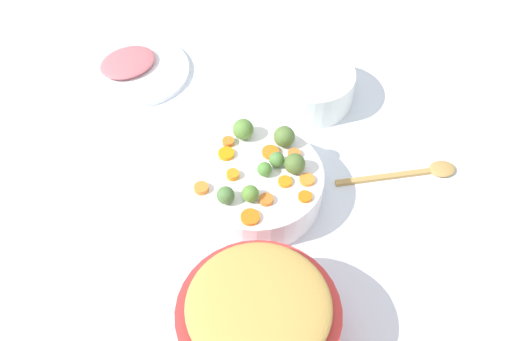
% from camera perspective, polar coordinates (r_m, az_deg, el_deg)
% --- Properties ---
extents(tabletop, '(2.40, 2.40, 0.02)m').
position_cam_1_polar(tabletop, '(1.25, -0.03, -1.35)').
color(tabletop, silver).
rests_on(tabletop, ground).
extents(serving_bowl_carrots, '(0.27, 0.27, 0.07)m').
position_cam_1_polar(serving_bowl_carrots, '(1.19, 0.00, -1.45)').
color(serving_bowl_carrots, white).
rests_on(serving_bowl_carrots, tabletop).
extents(metal_pot, '(0.27, 0.27, 0.11)m').
position_cam_1_polar(metal_pot, '(1.01, 0.24, -14.81)').
color(metal_pot, red).
rests_on(metal_pot, tabletop).
extents(stuffing_mound, '(0.23, 0.23, 0.04)m').
position_cam_1_polar(stuffing_mound, '(0.94, 0.26, -12.87)').
color(stuffing_mound, tan).
rests_on(stuffing_mound, metal_pot).
extents(carrot_slice_0, '(0.04, 0.04, 0.01)m').
position_cam_1_polar(carrot_slice_0, '(1.15, 4.94, -0.90)').
color(carrot_slice_0, orange).
rests_on(carrot_slice_0, serving_bowl_carrots).
extents(carrot_slice_1, '(0.03, 0.03, 0.01)m').
position_cam_1_polar(carrot_slice_1, '(1.13, 4.75, -2.53)').
color(carrot_slice_1, orange).
rests_on(carrot_slice_1, serving_bowl_carrots).
extents(carrot_slice_2, '(0.05, 0.05, 0.01)m').
position_cam_1_polar(carrot_slice_2, '(1.20, 1.32, 1.90)').
color(carrot_slice_2, orange).
rests_on(carrot_slice_2, serving_bowl_carrots).
extents(carrot_slice_3, '(0.03, 0.03, 0.01)m').
position_cam_1_polar(carrot_slice_3, '(1.19, 3.71, 1.60)').
color(carrot_slice_3, orange).
rests_on(carrot_slice_3, serving_bowl_carrots).
extents(carrot_slice_4, '(0.03, 0.03, 0.01)m').
position_cam_1_polar(carrot_slice_4, '(1.15, 2.81, -1.09)').
color(carrot_slice_4, orange).
rests_on(carrot_slice_4, serving_bowl_carrots).
extents(carrot_slice_5, '(0.04, 0.04, 0.01)m').
position_cam_1_polar(carrot_slice_5, '(1.19, -2.89, 1.62)').
color(carrot_slice_5, orange).
rests_on(carrot_slice_5, serving_bowl_carrots).
extents(carrot_slice_6, '(0.04, 0.04, 0.01)m').
position_cam_1_polar(carrot_slice_6, '(1.14, -5.29, -1.71)').
color(carrot_slice_6, orange).
rests_on(carrot_slice_6, serving_bowl_carrots).
extents(carrot_slice_7, '(0.05, 0.05, 0.01)m').
position_cam_1_polar(carrot_slice_7, '(1.10, -0.56, -4.53)').
color(carrot_slice_7, orange).
rests_on(carrot_slice_7, serving_bowl_carrots).
extents(carrot_slice_8, '(0.03, 0.03, 0.01)m').
position_cam_1_polar(carrot_slice_8, '(1.12, 1.00, -2.82)').
color(carrot_slice_8, orange).
rests_on(carrot_slice_8, serving_bowl_carrots).
extents(carrot_slice_9, '(0.04, 0.04, 0.01)m').
position_cam_1_polar(carrot_slice_9, '(1.15, -2.26, -0.40)').
color(carrot_slice_9, orange).
rests_on(carrot_slice_9, serving_bowl_carrots).
extents(carrot_slice_10, '(0.03, 0.03, 0.01)m').
position_cam_1_polar(carrot_slice_10, '(1.21, -2.70, 2.78)').
color(carrot_slice_10, orange).
rests_on(carrot_slice_10, serving_bowl_carrots).
extents(brussels_sprout_0, '(0.03, 0.03, 0.03)m').
position_cam_1_polar(brussels_sprout_0, '(1.11, -2.95, -2.40)').
color(brussels_sprout_0, '#49743A').
rests_on(brussels_sprout_0, serving_bowl_carrots).
extents(brussels_sprout_1, '(0.03, 0.03, 0.03)m').
position_cam_1_polar(brussels_sprout_1, '(1.17, 2.01, 1.07)').
color(brussels_sprout_1, '#4F823B').
rests_on(brussels_sprout_1, serving_bowl_carrots).
extents(brussels_sprout_2, '(0.04, 0.04, 0.04)m').
position_cam_1_polar(brussels_sprout_2, '(1.20, 2.74, 3.29)').
color(brussels_sprout_2, '#547334').
rests_on(brussels_sprout_2, serving_bowl_carrots).
extents(brussels_sprout_3, '(0.03, 0.03, 0.03)m').
position_cam_1_polar(brussels_sprout_3, '(1.15, 0.98, 0.18)').
color(brussels_sprout_3, '#4F8938').
rests_on(brussels_sprout_3, serving_bowl_carrots).
extents(brussels_sprout_4, '(0.04, 0.04, 0.04)m').
position_cam_1_polar(brussels_sprout_4, '(1.15, 3.76, 0.66)').
color(brussels_sprout_4, '#4F6E30').
rests_on(brussels_sprout_4, serving_bowl_carrots).
extents(brussels_sprout_5, '(0.04, 0.04, 0.04)m').
position_cam_1_polar(brussels_sprout_5, '(1.21, -1.37, 3.96)').
color(brussels_sprout_5, '#578436').
rests_on(brussels_sprout_5, serving_bowl_carrots).
extents(brussels_sprout_6, '(0.03, 0.03, 0.03)m').
position_cam_1_polar(brussels_sprout_6, '(1.11, -0.56, -2.25)').
color(brussels_sprout_6, '#568633').
rests_on(brussels_sprout_6, serving_bowl_carrots).
extents(wooden_spoon, '(0.09, 0.26, 0.01)m').
position_cam_1_polar(wooden_spoon, '(1.30, 15.45, -0.15)').
color(wooden_spoon, '#B18949').
rests_on(wooden_spoon, tabletop).
extents(casserole_dish, '(0.20, 0.20, 0.08)m').
position_cam_1_polar(casserole_dish, '(1.39, 5.29, 8.09)').
color(casserole_dish, white).
rests_on(casserole_dish, tabletop).
extents(ham_plate, '(0.26, 0.26, 0.01)m').
position_cam_1_polar(ham_plate, '(1.51, -11.45, 9.38)').
color(ham_plate, white).
rests_on(ham_plate, tabletop).
extents(ham_slice_main, '(0.15, 0.17, 0.02)m').
position_cam_1_polar(ham_slice_main, '(1.52, -12.26, 10.16)').
color(ham_slice_main, '#CC666D').
rests_on(ham_slice_main, ham_plate).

